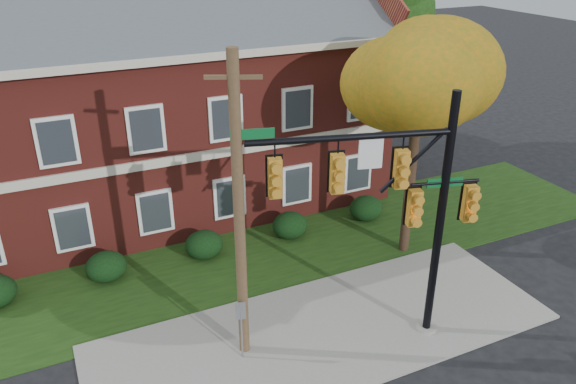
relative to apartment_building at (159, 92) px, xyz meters
name	(u,v)px	position (x,y,z in m)	size (l,w,h in m)	color
ground	(342,353)	(2.00, -11.95, -4.99)	(120.00, 120.00, 0.00)	black
sidewalk	(325,332)	(2.00, -10.95, -4.95)	(14.00, 5.00, 0.08)	gray
grass_strip	(262,253)	(2.00, -5.95, -4.97)	(30.00, 6.00, 0.04)	#193811
apartment_building	(159,92)	(0.00, 0.00, 0.00)	(18.80, 8.80, 9.74)	maroon
hedge_left	(106,267)	(-3.50, -5.25, -4.46)	(1.40, 1.26, 1.05)	black
hedge_center	(204,245)	(0.00, -5.25, -4.46)	(1.40, 1.26, 1.05)	black
hedge_right	(290,225)	(3.50, -5.25, -4.46)	(1.40, 1.26, 1.05)	black
hedge_far_right	(366,208)	(7.00, -5.25, -4.46)	(1.40, 1.26, 1.05)	black
tree_near_right	(429,76)	(7.22, -8.09, 1.68)	(4.50, 4.25, 8.58)	black
traffic_signal	(396,197)	(3.51, -11.83, -0.36)	(6.50, 1.91, 7.45)	gray
utility_pole	(239,216)	(-0.50, -10.69, -0.59)	(1.27, 0.63, 8.68)	#4E3C24
sign_post	(241,321)	(-0.67, -10.97, -3.66)	(0.28, 0.09, 1.95)	slate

